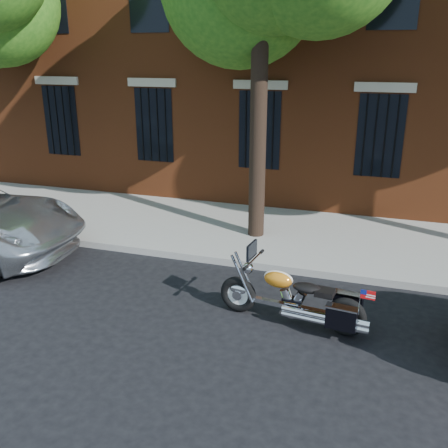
% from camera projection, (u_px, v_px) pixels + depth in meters
% --- Properties ---
extents(ground, '(120.00, 120.00, 0.00)m').
position_uv_depth(ground, '(190.00, 292.00, 9.11)').
color(ground, black).
rests_on(ground, ground).
extents(curb, '(40.00, 0.16, 0.15)m').
position_uv_depth(curb, '(214.00, 259.00, 10.32)').
color(curb, gray).
rests_on(curb, ground).
extents(sidewalk, '(40.00, 3.60, 0.15)m').
position_uv_depth(sidewalk, '(239.00, 230.00, 12.01)').
color(sidewalk, gray).
rests_on(sidewalk, ground).
extents(motorcycle, '(2.49, 0.89, 1.28)m').
position_uv_depth(motorcycle, '(298.00, 301.00, 7.88)').
color(motorcycle, black).
rests_on(motorcycle, ground).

